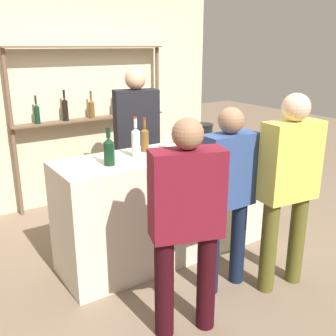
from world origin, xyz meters
The scene contains 14 objects.
ground_plane centered at (0.00, 0.00, 0.00)m, with size 16.00×16.00×0.00m, color #7A6651.
bar_counter centered at (0.00, 0.00, 0.52)m, with size 2.11×0.65×1.04m, color beige.
back_wall centered at (0.00, 1.92, 1.40)m, with size 3.71×0.12×2.80m, color beige.
back_shelf centered at (0.00, 1.74, 1.29)m, with size 2.01×0.18×1.97m.
counter_bottle_0 centered at (-0.17, 0.13, 1.16)m, with size 0.07×0.07×0.31m.
counter_bottle_1 centered at (-0.33, 0.02, 1.18)m, with size 0.08×0.08×0.35m.
counter_bottle_2 centered at (-0.63, -0.08, 1.16)m, with size 0.09×0.09×0.32m.
wine_glass centered at (0.07, 0.13, 1.15)m, with size 0.08×0.08×0.16m.
ice_bucket centered at (0.38, -0.02, 1.15)m, with size 0.21×0.21×0.22m.
cork_jar centered at (0.30, 0.14, 1.12)m, with size 0.13×0.13×0.17m.
customer_left centered at (-0.51, -0.99, 0.90)m, with size 0.53×0.35×1.56m.
customer_right centered at (0.50, -0.99, 0.95)m, with size 0.50×0.27×1.64m.
customer_center centered at (0.08, -0.73, 0.89)m, with size 0.45×0.20×1.54m.
server_behind_counter centered at (0.15, 0.86, 1.02)m, with size 0.52×0.32×1.75m.
Camera 1 is at (-1.93, -2.91, 1.98)m, focal length 42.00 mm.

